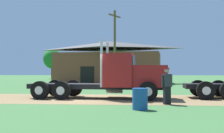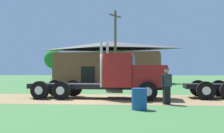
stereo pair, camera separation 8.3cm
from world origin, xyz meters
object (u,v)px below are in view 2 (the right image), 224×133
utility_pole_far (115,46)px  steel_barrel (139,99)px  truck_foreground_white (120,78)px  visitor_standing_near (167,85)px  shed_building (109,63)px

utility_pole_far → steel_barrel: bearing=-83.2°
truck_foreground_white → visitor_standing_near: truck_foreground_white is taller
truck_foreground_white → steel_barrel: size_ratio=9.44×
visitor_standing_near → utility_pole_far: 18.13m
visitor_standing_near → shed_building: size_ratio=0.11×
truck_foreground_white → visitor_standing_near: size_ratio=4.78×
truck_foreground_white → shed_building: size_ratio=0.55×
visitor_standing_near → utility_pole_far: utility_pole_far is taller
visitor_standing_near → utility_pole_far: (-3.63, 17.41, 3.52)m
shed_building → utility_pole_far: utility_pole_far is taller
truck_foreground_white → utility_pole_far: (-1.26, 14.75, 3.24)m
visitor_standing_near → steel_barrel: size_ratio=1.97×
shed_building → utility_pole_far: (1.29, -6.88, 1.71)m
shed_building → visitor_standing_near: bearing=-78.5°
truck_foreground_white → utility_pole_far: utility_pole_far is taller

